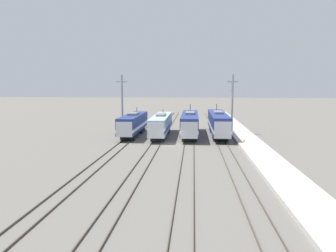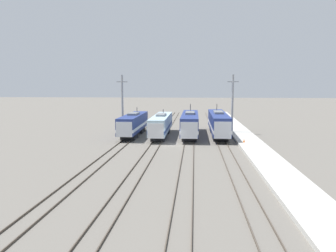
% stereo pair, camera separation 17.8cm
% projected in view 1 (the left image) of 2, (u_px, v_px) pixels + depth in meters
% --- Properties ---
extents(ground_plane, '(400.00, 400.00, 0.00)m').
position_uv_depth(ground_plane, '(172.00, 145.00, 50.06)').
color(ground_plane, '#666059').
extents(rail_pair_far_left, '(1.51, 120.00, 0.15)m').
position_uv_depth(rail_pair_far_left, '(123.00, 143.00, 50.65)').
color(rail_pair_far_left, '#4C4238').
rests_on(rail_pair_far_left, ground_plane).
extents(rail_pair_center_left, '(1.51, 120.00, 0.15)m').
position_uv_depth(rail_pair_center_left, '(156.00, 144.00, 50.25)').
color(rail_pair_center_left, '#4C4238').
rests_on(rail_pair_center_left, ground_plane).
extents(rail_pair_center_right, '(1.51, 120.00, 0.15)m').
position_uv_depth(rail_pair_center_right, '(189.00, 144.00, 49.86)').
color(rail_pair_center_right, '#4C4238').
rests_on(rail_pair_center_right, ground_plane).
extents(rail_pair_far_right, '(1.51, 120.00, 0.15)m').
position_uv_depth(rail_pair_far_right, '(223.00, 145.00, 49.46)').
color(rail_pair_far_right, '#4C4238').
rests_on(rail_pair_far_right, ground_plane).
extents(locomotive_far_left, '(2.84, 16.37, 4.86)m').
position_uv_depth(locomotive_far_left, '(133.00, 124.00, 58.73)').
color(locomotive_far_left, black).
rests_on(locomotive_far_left, ground_plane).
extents(locomotive_center_left, '(2.75, 17.11, 4.55)m').
position_uv_depth(locomotive_center_left, '(161.00, 125.00, 57.66)').
color(locomotive_center_left, '#232326').
rests_on(locomotive_center_left, ground_plane).
extents(locomotive_center_right, '(2.91, 18.65, 5.53)m').
position_uv_depth(locomotive_center_right, '(190.00, 124.00, 58.15)').
color(locomotive_center_right, black).
rests_on(locomotive_center_right, ground_plane).
extents(locomotive_far_right, '(2.89, 19.97, 5.50)m').
position_uv_depth(locomotive_far_right, '(218.00, 123.00, 58.75)').
color(locomotive_far_right, black).
rests_on(locomotive_far_right, ground_plane).
extents(catenary_tower_left, '(2.05, 0.39, 11.00)m').
position_uv_depth(catenary_tower_left, '(122.00, 103.00, 62.23)').
color(catenary_tower_left, gray).
rests_on(catenary_tower_left, ground_plane).
extents(catenary_tower_right, '(2.05, 0.39, 11.00)m').
position_uv_depth(catenary_tower_right, '(232.00, 104.00, 60.62)').
color(catenary_tower_right, gray).
rests_on(catenary_tower_right, ground_plane).
extents(platform, '(4.00, 120.00, 0.39)m').
position_uv_depth(platform, '(252.00, 144.00, 49.11)').
color(platform, '#B7B5AD').
rests_on(platform, ground_plane).
extents(traffic_cone, '(0.32, 0.32, 0.50)m').
position_uv_depth(traffic_cone, '(244.00, 141.00, 49.85)').
color(traffic_cone, orange).
rests_on(traffic_cone, platform).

